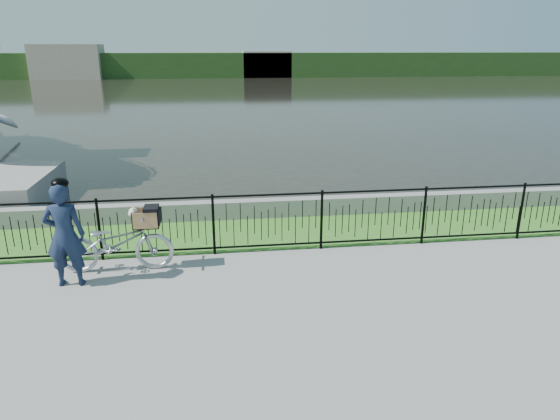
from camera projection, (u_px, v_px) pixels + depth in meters
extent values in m
plane|color=gray|center=(280.00, 290.00, 7.84)|extent=(120.00, 120.00, 0.00)
cube|color=#397324|center=(263.00, 232.00, 10.29)|extent=(60.00, 2.00, 0.01)
plane|color=black|center=(225.00, 96.00, 38.94)|extent=(120.00, 120.00, 0.00)
cube|color=gray|center=(259.00, 208.00, 11.17)|extent=(60.00, 0.30, 0.40)
cube|color=#26481B|center=(219.00, 65.00, 63.92)|extent=(120.00, 6.00, 3.00)
cube|color=#9F947F|center=(68.00, 62.00, 59.64)|extent=(8.00, 4.00, 4.00)
cube|color=#9F947F|center=(267.00, 64.00, 63.22)|extent=(6.00, 3.00, 3.20)
imported|color=#A9ADB5|center=(116.00, 243.00, 8.40)|extent=(1.89, 0.66, 0.99)
cube|color=black|center=(147.00, 227.00, 8.39)|extent=(0.38, 0.18, 0.02)
cube|color=#966F45|center=(147.00, 226.00, 8.38)|extent=(0.43, 0.31, 0.01)
cube|color=#966F45|center=(147.00, 216.00, 8.48)|extent=(0.43, 0.02, 0.29)
cube|color=#966F45|center=(145.00, 221.00, 8.20)|extent=(0.43, 0.01, 0.29)
cube|color=#966F45|center=(159.00, 218.00, 8.37)|extent=(0.02, 0.31, 0.29)
cube|color=#966F45|center=(133.00, 219.00, 8.31)|extent=(0.01, 0.31, 0.29)
cube|color=black|center=(151.00, 208.00, 8.30)|extent=(0.24, 0.33, 0.06)
cube|color=black|center=(160.00, 216.00, 8.36)|extent=(0.02, 0.33, 0.23)
ellipsoid|color=silver|center=(145.00, 219.00, 8.34)|extent=(0.31, 0.22, 0.20)
sphere|color=silver|center=(133.00, 212.00, 8.26)|extent=(0.15, 0.15, 0.15)
sphere|color=silver|center=(130.00, 214.00, 8.24)|extent=(0.07, 0.07, 0.07)
sphere|color=black|center=(129.00, 215.00, 8.23)|extent=(0.02, 0.02, 0.02)
cone|color=#A47644|center=(133.00, 207.00, 8.30)|extent=(0.06, 0.08, 0.08)
cone|color=#A47644|center=(134.00, 209.00, 8.20)|extent=(0.06, 0.08, 0.08)
imported|color=#141F37|center=(65.00, 235.00, 7.79)|extent=(0.62, 0.41, 1.69)
ellipsoid|color=black|center=(57.00, 184.00, 7.53)|extent=(0.26, 0.29, 0.18)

